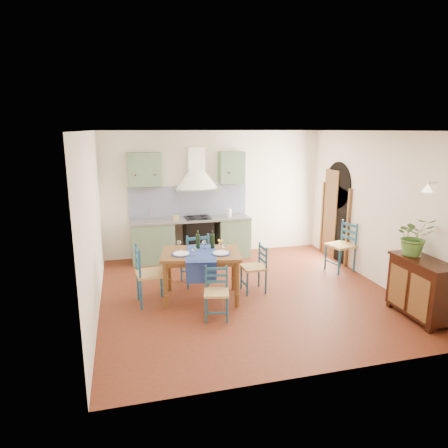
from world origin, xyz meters
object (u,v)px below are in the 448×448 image
(chair_near, at_px, (216,292))
(dining_table, at_px, (201,258))
(sideboard, at_px, (421,287))
(potted_plant, at_px, (415,236))

(chair_near, bearing_deg, dining_table, 96.18)
(dining_table, relative_size, chair_near, 1.82)
(dining_table, bearing_deg, chair_near, -83.82)
(dining_table, height_order, sideboard, dining_table)
(dining_table, distance_m, chair_near, 0.81)
(potted_plant, bearing_deg, chair_near, 169.48)
(chair_near, height_order, potted_plant, potted_plant)
(dining_table, xyz_separation_m, chair_near, (0.08, -0.74, -0.32))
(chair_near, relative_size, potted_plant, 1.31)
(chair_near, distance_m, sideboard, 3.10)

